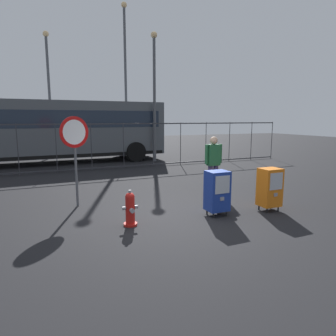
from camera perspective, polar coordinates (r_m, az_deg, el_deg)
The scene contains 11 objects.
ground_plane at distance 6.90m, azimuth 1.75°, elevation -9.05°, with size 60.00×60.00×0.00m, color black.
fire_hydrant at distance 6.26m, azimuth -7.15°, elevation -7.68°, with size 0.33×0.32×0.75m.
newspaper_box_primary at distance 6.89m, azimuth 9.27°, elevation -4.26°, with size 0.48×0.42×1.02m.
newspaper_box_secondary at distance 7.55m, azimuth 18.64°, elevation -3.45°, with size 0.48×0.42×1.02m.
stop_sign at distance 7.70m, azimuth -17.18°, elevation 4.63°, with size 0.71×0.31×2.23m.
pedestrian at distance 8.73m, azimuth 8.55°, elevation 1.14°, with size 0.55×0.22×1.67m.
fence_barrier at distance 13.18m, azimuth -11.29°, elevation 4.11°, with size 18.03×0.04×2.00m.
bus_near at distance 15.86m, azimuth -20.43°, elevation 7.06°, with size 10.54×2.91×3.00m.
street_light_near_left at distance 18.45m, azimuth -21.56°, elevation 14.27°, with size 0.32×0.32×6.83m.
street_light_near_right at distance 15.55m, azimuth -2.59°, elevation 15.00°, with size 0.32×0.32×6.34m.
street_light_far_right at distance 17.95m, azimuth -8.04°, elevation 17.63°, with size 0.32×0.32×8.43m.
Camera 1 is at (-2.82, -5.91, 2.17)m, focal length 32.30 mm.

